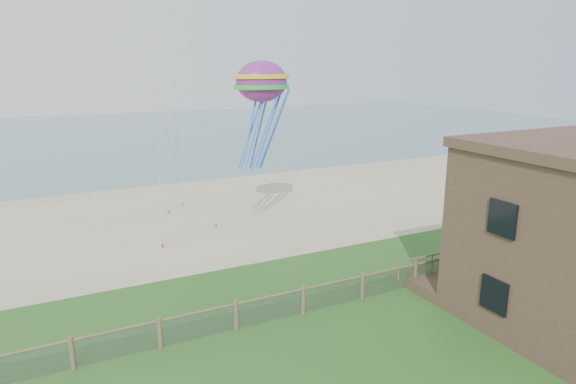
% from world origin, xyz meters
% --- Properties ---
extents(sand_beach, '(72.00, 20.00, 0.02)m').
position_xyz_m(sand_beach, '(0.00, 22.00, 0.00)').
color(sand_beach, tan).
rests_on(sand_beach, ground).
extents(ocean, '(160.00, 68.00, 0.02)m').
position_xyz_m(ocean, '(0.00, 66.00, 0.00)').
color(ocean, slate).
rests_on(ocean, ground).
extents(chainlink_fence, '(36.20, 0.20, 1.25)m').
position_xyz_m(chainlink_fence, '(0.00, 6.00, 0.55)').
color(chainlink_fence, brown).
rests_on(chainlink_fence, ground).
extents(motel_deck, '(15.00, 2.00, 0.50)m').
position_xyz_m(motel_deck, '(13.00, 5.00, 0.25)').
color(motel_deck, brown).
rests_on(motel_deck, ground).
extents(picnic_table, '(1.98, 1.58, 0.77)m').
position_xyz_m(picnic_table, '(8.06, 0.49, 0.39)').
color(picnic_table, brown).
rests_on(picnic_table, ground).
extents(octopus_kite, '(3.44, 2.55, 6.75)m').
position_xyz_m(octopus_kite, '(2.57, 15.77, 7.49)').
color(octopus_kite, '#F92730').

